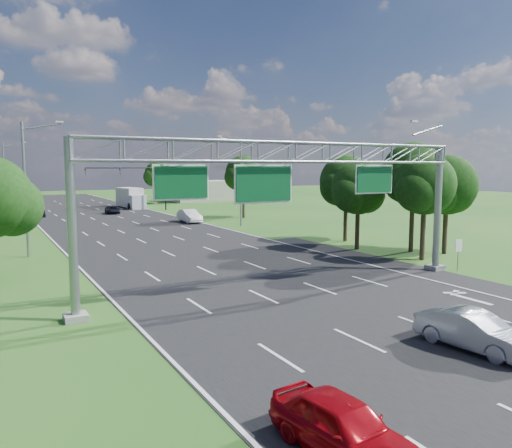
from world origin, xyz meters
TOP-DOWN VIEW (x-y plane):
  - ground at (0.00, 30.00)m, footprint 220.00×220.00m
  - road at (0.00, 30.00)m, footprint 18.00×180.00m
  - road_flare at (10.20, 14.00)m, footprint 3.00×30.00m
  - sign_gantry at (0.33, 12.00)m, footprint 23.50×1.00m
  - regulatory_sign at (12.40, 10.98)m, footprint 0.60×0.08m
  - traffic_signal at (7.48, 65.00)m, footprint 12.21×0.24m
  - streetlight_l_near at (-11.30, 30.00)m, footprint 2.97×0.22m
  - streetlight_l_far at (-11.30, 65.00)m, footprint 2.97×0.22m
  - streetlight_r_mid at (11.30, 40.00)m, footprint 2.97×0.22m
  - tree_cluster_right at (14.80, 19.19)m, footprint 9.91×14.60m
  - tree_verge_rd at (16.08, 48.04)m, footprint 5.76×4.80m
  - tree_verge_re at (14.08, 78.04)m, footprint 5.76×4.80m
  - building_right at (24.00, 82.00)m, footprint 12.00×9.00m
  - red_coupe at (-7.22, -1.81)m, footprint 2.13×4.23m
  - silver_sedan at (1.31, 1.22)m, footprint 1.99×4.45m
  - car_queue_b at (2.14, 62.52)m, footprint 2.21×4.09m
  - car_queue_c at (-7.63, 62.62)m, footprint 1.83×3.93m
  - car_queue_d at (7.71, 46.35)m, footprint 1.70×4.81m
  - box_truck at (7.29, 71.67)m, footprint 3.16×8.89m

SIDE VIEW (x-z plane):
  - ground at x=0.00m, z-range 0.00..0.00m
  - road at x=0.00m, z-range -0.01..0.01m
  - road_flare at x=10.20m, z-range -0.01..0.01m
  - car_queue_b at x=2.14m, z-range 0.00..1.09m
  - car_queue_c at x=-7.63m, z-range 0.00..1.30m
  - red_coupe at x=-7.22m, z-range 0.00..1.38m
  - silver_sedan at x=1.31m, z-range 0.00..1.42m
  - car_queue_d at x=7.71m, z-range 0.00..1.58m
  - regulatory_sign at x=12.40m, z-range 0.46..2.56m
  - box_truck at x=7.29m, z-range -0.07..3.22m
  - building_right at x=24.00m, z-range 0.00..4.00m
  - traffic_signal at x=7.48m, z-range 1.67..8.67m
  - tree_verge_re at x=14.08m, z-range 1.28..9.12m
  - tree_cluster_right at x=14.80m, z-range 0.97..9.65m
  - streetlight_l_near at x=-11.30m, z-range 0.50..10.66m
  - streetlight_l_far at x=-11.30m, z-range 0.50..10.66m
  - streetlight_r_mid at x=11.30m, z-range 0.50..10.66m
  - tree_verge_rd at x=16.08m, z-range 1.49..9.77m
  - sign_gantry at x=0.33m, z-range 2.11..11.67m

